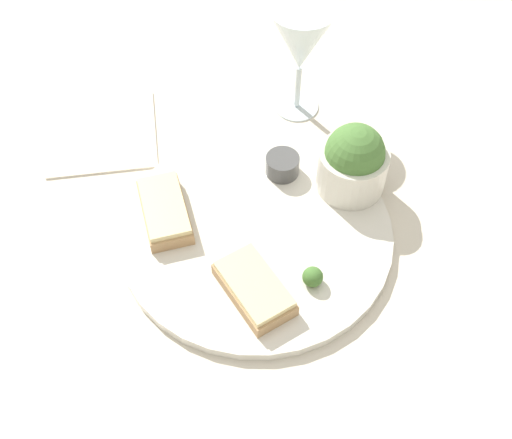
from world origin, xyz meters
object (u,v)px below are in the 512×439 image
(napkin, at_px, (102,133))
(salad_bowl, at_px, (353,162))
(sauce_ramekin, at_px, (282,164))
(cheese_toast_near, at_px, (254,288))
(cheese_toast_far, at_px, (165,210))
(wine_glass, at_px, (301,42))

(napkin, bearing_deg, salad_bowl, 56.76)
(sauce_ramekin, height_order, cheese_toast_near, sauce_ramekin)
(salad_bowl, bearing_deg, cheese_toast_far, -93.61)
(cheese_toast_near, xyz_separation_m, cheese_toast_far, (-0.14, -0.08, 0.00))
(cheese_toast_far, xyz_separation_m, wine_glass, (-0.16, 0.23, 0.09))
(sauce_ramekin, relative_size, napkin, 0.26)
(cheese_toast_far, bearing_deg, sauce_ramekin, 100.49)
(salad_bowl, xyz_separation_m, cheese_toast_near, (0.13, -0.17, -0.03))
(cheese_toast_far, bearing_deg, cheese_toast_near, 28.86)
(sauce_ramekin, distance_m, cheese_toast_near, 0.19)
(cheese_toast_near, xyz_separation_m, wine_glass, (-0.30, 0.15, 0.09))
(wine_glass, xyz_separation_m, napkin, (-0.02, -0.29, -0.12))
(salad_bowl, distance_m, cheese_toast_near, 0.21)
(sauce_ramekin, bearing_deg, salad_bowl, 59.65)
(salad_bowl, distance_m, wine_glass, 0.19)
(sauce_ramekin, xyz_separation_m, cheese_toast_far, (0.03, -0.17, -0.00))
(cheese_toast_far, height_order, napkin, cheese_toast_far)
(salad_bowl, distance_m, napkin, 0.37)
(sauce_ramekin, bearing_deg, napkin, -124.22)
(cheese_toast_far, bearing_deg, wine_glass, 124.81)
(wine_glass, distance_m, napkin, 0.31)
(cheese_toast_near, relative_size, napkin, 0.66)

